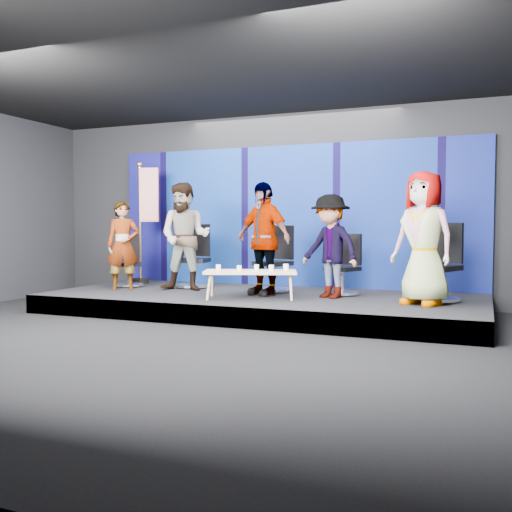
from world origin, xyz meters
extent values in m
plane|color=black|center=(0.00, 0.00, 0.00)|extent=(10.00, 10.00, 0.00)
cube|color=black|center=(0.00, 4.00, 1.75)|extent=(10.00, 0.02, 3.50)
cube|color=black|center=(0.00, 0.00, 3.50)|extent=(10.00, 8.00, 0.02)
cube|color=black|center=(0.00, 2.50, 0.15)|extent=(7.00, 3.00, 0.30)
cube|color=#0F064E|center=(0.00, 3.95, 1.60)|extent=(7.00, 0.08, 2.60)
cylinder|color=silver|center=(-2.67, 2.68, 0.33)|extent=(0.75, 0.75, 0.05)
cylinder|color=silver|center=(-2.67, 2.68, 0.53)|extent=(0.06, 0.06, 0.36)
cube|color=black|center=(-2.67, 2.68, 0.71)|extent=(0.60, 0.60, 0.06)
cube|color=black|center=(-2.80, 2.85, 1.01)|extent=(0.35, 0.27, 0.49)
imported|color=black|center=(-2.50, 2.26, 1.07)|extent=(0.67, 0.63, 1.54)
cylinder|color=silver|center=(-1.50, 2.96, 0.33)|extent=(0.75, 0.75, 0.06)
cylinder|color=silver|center=(-1.50, 2.96, 0.58)|extent=(0.08, 0.08, 0.43)
cube|color=black|center=(-1.50, 2.96, 0.80)|extent=(0.60, 0.60, 0.08)
cube|color=black|center=(-1.54, 3.22, 1.15)|extent=(0.48, 0.14, 0.59)
imported|color=black|center=(-1.41, 2.52, 1.23)|extent=(1.02, 0.86, 1.86)
cylinder|color=silver|center=(0.06, 2.88, 0.33)|extent=(0.82, 0.82, 0.06)
cylinder|color=silver|center=(0.06, 2.88, 0.57)|extent=(0.07, 0.07, 0.42)
cube|color=black|center=(0.06, 2.88, 0.78)|extent=(0.65, 0.65, 0.07)
cube|color=black|center=(0.15, 3.12, 1.13)|extent=(0.45, 0.22, 0.58)
imported|color=black|center=(0.06, 2.43, 1.21)|extent=(1.15, 0.80, 1.82)
cylinder|color=silver|center=(1.25, 2.90, 0.33)|extent=(0.74, 0.74, 0.06)
cylinder|color=silver|center=(1.25, 2.90, 0.54)|extent=(0.06, 0.06, 0.37)
cube|color=black|center=(1.25, 2.90, 0.73)|extent=(0.59, 0.59, 0.06)
cube|color=black|center=(1.34, 3.11, 1.03)|extent=(0.39, 0.21, 0.51)
imported|color=black|center=(1.16, 2.46, 1.10)|extent=(1.19, 0.97, 1.60)
cylinder|color=silver|center=(2.74, 2.62, 0.33)|extent=(0.87, 0.87, 0.07)
cylinder|color=silver|center=(2.74, 2.62, 0.58)|extent=(0.08, 0.08, 0.44)
cube|color=black|center=(2.74, 2.62, 0.80)|extent=(0.70, 0.70, 0.08)
cube|color=black|center=(2.86, 2.86, 1.16)|extent=(0.45, 0.26, 0.60)
imported|color=black|center=(2.58, 2.21, 1.24)|extent=(1.09, 0.94, 1.88)
cube|color=tan|center=(0.05, 1.93, 0.71)|extent=(1.52, 1.03, 0.04)
cylinder|color=tan|center=(-0.45, 1.51, 0.49)|extent=(0.04, 0.04, 0.39)
cylinder|color=tan|center=(-0.61, 1.94, 0.49)|extent=(0.04, 0.04, 0.39)
cylinder|color=tan|center=(0.71, 1.92, 0.49)|extent=(0.04, 0.04, 0.39)
cylinder|color=tan|center=(0.55, 2.36, 0.49)|extent=(0.04, 0.04, 0.39)
cylinder|color=silver|center=(-0.43, 1.80, 0.78)|extent=(0.07, 0.07, 0.09)
cylinder|color=silver|center=(-0.06, 1.76, 0.77)|extent=(0.07, 0.07, 0.09)
cylinder|color=silver|center=(0.10, 2.06, 0.77)|extent=(0.07, 0.07, 0.09)
cylinder|color=silver|center=(0.39, 1.95, 0.78)|extent=(0.08, 0.08, 0.09)
cylinder|color=silver|center=(0.55, 2.15, 0.78)|extent=(0.08, 0.08, 0.10)
cylinder|color=black|center=(-2.83, 3.29, 0.35)|extent=(0.31, 0.31, 0.10)
cylinder|color=gold|center=(-2.83, 3.29, 1.47)|extent=(0.04, 0.04, 2.15)
sphere|color=gold|center=(-2.83, 3.29, 2.60)|extent=(0.11, 0.11, 0.11)
cube|color=#A71913|center=(-2.64, 3.31, 2.01)|extent=(0.38, 0.14, 1.03)
camera|label=1|loc=(3.40, -6.10, 1.41)|focal=40.00mm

